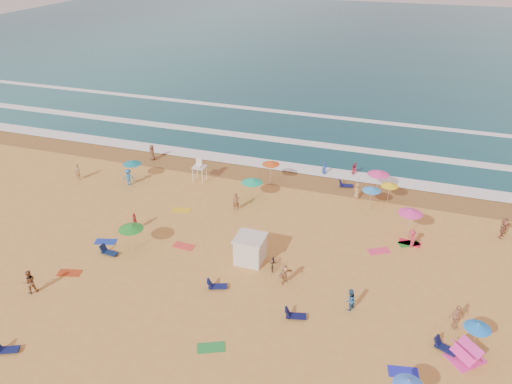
% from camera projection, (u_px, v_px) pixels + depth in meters
% --- Properties ---
extents(ground, '(220.00, 220.00, 0.00)m').
position_uv_depth(ground, '(261.00, 247.00, 39.61)').
color(ground, gold).
rests_on(ground, ground).
extents(ocean, '(220.00, 140.00, 0.18)m').
position_uv_depth(ocean, '(379.00, 43.00, 109.99)').
color(ocean, '#0C4756').
rests_on(ocean, ground).
extents(wet_sand, '(220.00, 220.00, 0.00)m').
position_uv_depth(wet_sand, '(300.00, 180.00, 50.08)').
color(wet_sand, olive).
rests_on(wet_sand, ground).
extents(surf_foam, '(200.00, 18.70, 0.05)m').
position_uv_depth(surf_foam, '(318.00, 147.00, 57.43)').
color(surf_foam, white).
rests_on(surf_foam, ground).
extents(cabana, '(2.00, 2.00, 2.00)m').
position_uv_depth(cabana, '(250.00, 250.00, 37.50)').
color(cabana, silver).
rests_on(cabana, ground).
extents(cabana_roof, '(2.20, 2.20, 0.12)m').
position_uv_depth(cabana_roof, '(250.00, 238.00, 37.01)').
color(cabana_roof, silver).
rests_on(cabana_roof, cabana).
extents(bicycle, '(0.91, 1.73, 0.86)m').
position_uv_depth(bicycle, '(273.00, 263.00, 36.98)').
color(bicycle, black).
rests_on(bicycle, ground).
extents(lifeguard_stand, '(1.20, 1.20, 2.10)m').
position_uv_depth(lifeguard_stand, '(200.00, 171.00, 49.47)').
color(lifeguard_stand, white).
rests_on(lifeguard_stand, ground).
extents(beach_umbrellas, '(54.87, 28.70, 0.82)m').
position_uv_depth(beach_umbrellas, '(295.00, 221.00, 39.02)').
color(beach_umbrellas, '#117D8F').
rests_on(beach_umbrellas, ground).
extents(loungers, '(48.01, 28.83, 0.34)m').
position_uv_depth(loungers, '(354.00, 291.00, 34.52)').
color(loungers, '#0E1F4A').
rests_on(loungers, ground).
extents(towels, '(36.17, 16.95, 0.03)m').
position_uv_depth(towels, '(286.00, 269.00, 37.02)').
color(towels, '#AE3615').
rests_on(towels, ground).
extents(popup_tents, '(7.83, 18.23, 1.20)m').
position_uv_depth(popup_tents, '(505.00, 279.00, 35.03)').
color(popup_tents, '#FF38A9').
rests_on(popup_tents, ground).
extents(beachgoers, '(43.84, 26.91, 2.14)m').
position_uv_depth(beachgoers, '(313.00, 217.00, 42.14)').
color(beachgoers, brown).
rests_on(beachgoers, ground).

